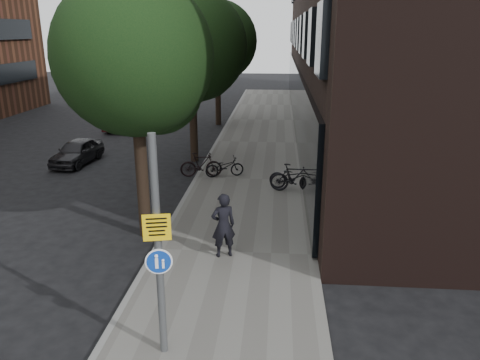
# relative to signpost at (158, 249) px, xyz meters

# --- Properties ---
(ground) EXTENTS (120.00, 120.00, 0.00)m
(ground) POSITION_rel_signpost_xyz_m (0.71, 0.94, -2.27)
(ground) COLOR black
(ground) RESTS_ON ground
(sidewalk) EXTENTS (4.50, 60.00, 0.12)m
(sidewalk) POSITION_rel_signpost_xyz_m (0.96, 10.94, -2.21)
(sidewalk) COLOR #615F5A
(sidewalk) RESTS_ON ground
(curb_edge) EXTENTS (0.15, 60.00, 0.13)m
(curb_edge) POSITION_rel_signpost_xyz_m (-1.29, 10.94, -2.20)
(curb_edge) COLOR slate
(curb_edge) RESTS_ON ground
(street_tree_near) EXTENTS (4.40, 4.40, 7.50)m
(street_tree_near) POSITION_rel_signpost_xyz_m (-1.81, 5.58, 2.84)
(street_tree_near) COLOR black
(street_tree_near) RESTS_ON ground
(street_tree_mid) EXTENTS (5.00, 5.00, 7.80)m
(street_tree_mid) POSITION_rel_signpost_xyz_m (-1.81, 14.08, 2.85)
(street_tree_mid) COLOR black
(street_tree_mid) RESTS_ON ground
(street_tree_far) EXTENTS (5.00, 5.00, 7.80)m
(street_tree_far) POSITION_rel_signpost_xyz_m (-1.81, 23.08, 2.85)
(street_tree_far) COLOR black
(street_tree_far) RESTS_ON ground
(signpost) EXTENTS (0.49, 0.14, 4.25)m
(signpost) POSITION_rel_signpost_xyz_m (0.00, 0.00, 0.00)
(signpost) COLOR #595B5E
(signpost) RESTS_ON sidewalk
(pedestrian) EXTENTS (0.76, 0.63, 1.79)m
(pedestrian) POSITION_rel_signpost_xyz_m (0.68, 4.02, -1.25)
(pedestrian) COLOR black
(pedestrian) RESTS_ON sidewalk
(parked_bike_facade_near) EXTENTS (2.02, 1.10, 1.01)m
(parked_bike_facade_near) POSITION_rel_signpost_xyz_m (2.71, 9.69, -1.64)
(parked_bike_facade_near) COLOR black
(parked_bike_facade_near) RESTS_ON sidewalk
(parked_bike_facade_far) EXTENTS (1.83, 0.59, 1.09)m
(parked_bike_facade_far) POSITION_rel_signpost_xyz_m (2.71, 9.51, -1.60)
(parked_bike_facade_far) COLOR black
(parked_bike_facade_far) RESTS_ON sidewalk
(parked_bike_curb_near) EXTENTS (1.71, 1.05, 0.85)m
(parked_bike_curb_near) POSITION_rel_signpost_xyz_m (-0.12, 11.17, -1.72)
(parked_bike_curb_near) COLOR black
(parked_bike_curb_near) RESTS_ON sidewalk
(parked_bike_curb_far) EXTENTS (1.78, 0.76, 1.04)m
(parked_bike_curb_far) POSITION_rel_signpost_xyz_m (-1.09, 11.05, -1.63)
(parked_bike_curb_far) COLOR black
(parked_bike_curb_far) RESTS_ON sidewalk
(parked_car_near) EXTENTS (1.68, 3.48, 1.15)m
(parked_car_near) POSITION_rel_signpost_xyz_m (-7.23, 12.99, -1.69)
(parked_car_near) COLOR black
(parked_car_near) RESTS_ON ground
(parked_car_mid) EXTENTS (1.38, 3.59, 1.17)m
(parked_car_mid) POSITION_rel_signpost_xyz_m (-7.71, 20.84, -1.68)
(parked_car_mid) COLOR maroon
(parked_car_mid) RESTS_ON ground
(parked_car_far) EXTENTS (1.60, 3.70, 1.06)m
(parked_car_far) POSITION_rel_signpost_xyz_m (-8.14, 26.54, -1.73)
(parked_car_far) COLOR black
(parked_car_far) RESTS_ON ground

